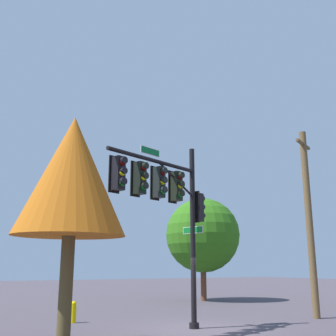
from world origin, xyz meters
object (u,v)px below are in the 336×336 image
utility_pole (309,218)px  tree_mid (203,235)px  tree_near (72,176)px  fire_hydrant (73,312)px  signal_pole_assembly (168,197)px

utility_pole → tree_mid: (-1.43, -10.36, -0.03)m
tree_near → tree_mid: tree_mid is taller
fire_hydrant → tree_mid: (-10.93, -6.37, 3.88)m
fire_hydrant → tree_near: bearing=69.3°
signal_pole_assembly → utility_pole: size_ratio=0.80×
fire_hydrant → utility_pole: bearing=157.2°
tree_mid → utility_pole: bearing=82.2°
signal_pole_assembly → tree_mid: 13.95m
utility_pole → tree_near: utility_pole is taller
signal_pole_assembly → fire_hydrant: size_ratio=8.11×
utility_pole → signal_pole_assembly: bearing=1.9°
utility_pole → tree_near: (11.49, 1.24, 0.45)m
signal_pole_assembly → tree_near: size_ratio=1.02×
fire_hydrant → tree_mid: 13.23m
utility_pole → fire_hydrant: size_ratio=10.16×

